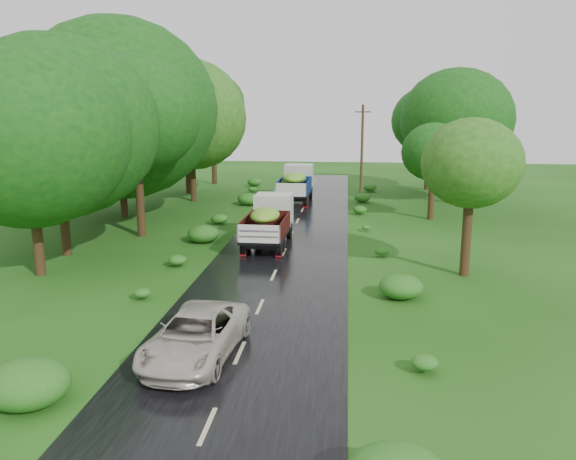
# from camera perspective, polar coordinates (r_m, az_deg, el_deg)

# --- Properties ---
(ground) EXTENTS (120.00, 120.00, 0.00)m
(ground) POSITION_cam_1_polar(r_m,az_deg,el_deg) (17.40, -4.93, -12.35)
(ground) COLOR #183F0D
(ground) RESTS_ON ground
(road) EXTENTS (6.50, 80.00, 0.02)m
(road) POSITION_cam_1_polar(r_m,az_deg,el_deg) (21.97, -2.47, -6.90)
(road) COLOR black
(road) RESTS_ON ground
(road_lines) EXTENTS (0.12, 69.60, 0.00)m
(road_lines) POSITION_cam_1_polar(r_m,az_deg,el_deg) (22.90, -2.11, -6.05)
(road_lines) COLOR #BFB78C
(road_lines) RESTS_ON road
(truck_near) EXTENTS (2.18, 5.92, 2.47)m
(truck_near) POSITION_cam_1_polar(r_m,az_deg,el_deg) (29.93, -1.94, 1.11)
(truck_near) COLOR black
(truck_near) RESTS_ON ground
(truck_far) EXTENTS (2.38, 6.44, 2.69)m
(truck_far) POSITION_cam_1_polar(r_m,az_deg,el_deg) (43.70, 0.84, 4.88)
(truck_far) COLOR black
(truck_far) RESTS_ON ground
(car) EXTENTS (2.67, 5.07, 1.36)m
(car) POSITION_cam_1_polar(r_m,az_deg,el_deg) (17.02, -9.34, -10.50)
(car) COLOR beige
(car) RESTS_ON road
(utility_pole) EXTENTS (1.26, 0.51, 7.42)m
(utility_pole) POSITION_cam_1_polar(r_m,az_deg,el_deg) (44.54, 7.51, 7.89)
(utility_pole) COLOR #382616
(utility_pole) RESTS_ON ground
(trees_left) EXTENTS (7.70, 33.80, 9.38)m
(trees_left) POSITION_cam_1_polar(r_m,az_deg,el_deg) (38.39, -14.72, 11.07)
(trees_left) COLOR black
(trees_left) RESTS_ON ground
(trees_right) EXTENTS (6.37, 29.69, 8.18)m
(trees_right) POSITION_cam_1_polar(r_m,az_deg,el_deg) (42.60, 15.70, 9.87)
(trees_right) COLOR black
(trees_right) RESTS_ON ground
(shrubs) EXTENTS (11.90, 44.00, 0.70)m
(shrubs) POSITION_cam_1_polar(r_m,az_deg,el_deg) (30.46, -0.01, -0.70)
(shrubs) COLOR #16601B
(shrubs) RESTS_ON ground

